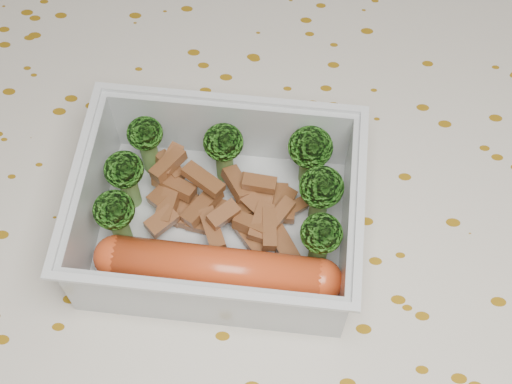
{
  "coord_description": "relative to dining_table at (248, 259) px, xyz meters",
  "views": [
    {
      "loc": [
        0.02,
        -0.23,
        1.18
      ],
      "look_at": [
        0.01,
        -0.0,
        0.78
      ],
      "focal_mm": 50.0,
      "sensor_mm": 36.0,
      "label": 1
    }
  ],
  "objects": [
    {
      "name": "broccoli_florets",
      "position": [
        -0.01,
        -0.0,
        0.13
      ],
      "size": [
        0.15,
        0.09,
        0.05
      ],
      "color": "#608C3F",
      "rests_on": "lunch_container"
    },
    {
      "name": "sausage",
      "position": [
        -0.01,
        -0.06,
        0.11
      ],
      "size": [
        0.15,
        0.03,
        0.03
      ],
      "color": "#CE441B",
      "rests_on": "lunch_container"
    },
    {
      "name": "lunch_container",
      "position": [
        -0.02,
        -0.02,
        0.11
      ],
      "size": [
        0.18,
        0.14,
        0.06
      ],
      "color": "silver",
      "rests_on": "tablecloth"
    },
    {
      "name": "meat_pile",
      "position": [
        -0.01,
        -0.01,
        0.11
      ],
      "size": [
        0.11,
        0.08,
        0.03
      ],
      "color": "brown",
      "rests_on": "lunch_container"
    },
    {
      "name": "tablecloth",
      "position": [
        0.0,
        0.0,
        0.05
      ],
      "size": [
        1.46,
        0.96,
        0.19
      ],
      "color": "beige",
      "rests_on": "dining_table"
    },
    {
      "name": "dining_table",
      "position": [
        0.0,
        0.0,
        0.0
      ],
      "size": [
        1.4,
        0.9,
        0.75
      ],
      "color": "brown",
      "rests_on": "ground"
    }
  ]
}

